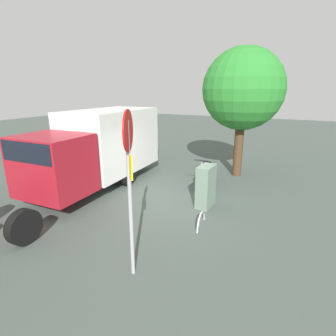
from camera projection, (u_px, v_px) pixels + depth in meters
ground_plane at (173, 199)px, 9.17m from camera, size 60.00×60.00×0.00m
box_truck_near at (97, 146)px, 9.99m from camera, size 7.56×2.42×2.91m
motorcycle at (205, 173)px, 10.36m from camera, size 1.81×0.55×1.20m
stop_sign at (129, 171)px, 4.84m from camera, size 0.71×0.33×3.36m
street_tree at (243, 90)px, 10.71m from camera, size 3.32×3.32×5.36m
utility_cabinet at (206, 186)px, 8.45m from camera, size 0.81×0.46×1.37m
bike_rack_hoop at (201, 226)px, 7.38m from camera, size 0.85×0.13×0.85m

